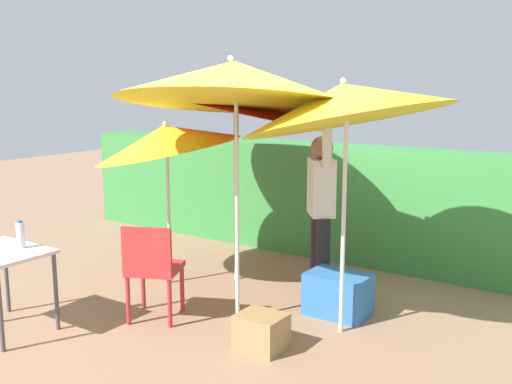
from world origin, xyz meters
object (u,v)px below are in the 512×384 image
at_px(umbrella_orange, 345,103).
at_px(person_vendor, 321,204).
at_px(cooler_box, 338,294).
at_px(folding_table, 1,260).
at_px(chair_plastic, 152,266).
at_px(bottle_water, 21,235).
at_px(umbrella_rainbow, 233,82).
at_px(umbrella_yellow, 234,95).
at_px(umbrella_navy, 166,138).
at_px(crate_cardboard, 261,332).

distance_m(umbrella_orange, person_vendor, 1.39).
bearing_deg(person_vendor, cooler_box, -43.73).
distance_m(cooler_box, folding_table, 2.97).
height_order(person_vendor, chair_plastic, person_vendor).
height_order(person_vendor, bottle_water, person_vendor).
relative_size(umbrella_rainbow, umbrella_yellow, 1.00).
bearing_deg(umbrella_rainbow, umbrella_navy, 161.12).
xyz_separation_m(umbrella_rainbow, umbrella_navy, (-1.15, 0.39, -0.56)).
distance_m(crate_cardboard, folding_table, 2.29).
distance_m(person_vendor, cooler_box, 0.92).
bearing_deg(crate_cardboard, umbrella_yellow, 133.05).
distance_m(umbrella_yellow, folding_table, 2.74).
bearing_deg(person_vendor, folding_table, -128.08).
xyz_separation_m(chair_plastic, cooler_box, (1.30, 1.06, -0.32)).
bearing_deg(umbrella_rainbow, umbrella_yellow, 126.12).
bearing_deg(chair_plastic, umbrella_yellow, 93.85).
height_order(chair_plastic, cooler_box, chair_plastic).
relative_size(person_vendor, crate_cardboard, 5.11).
relative_size(chair_plastic, crate_cardboard, 2.42).
xyz_separation_m(umbrella_orange, chair_plastic, (-1.49, -0.70, -1.44)).
distance_m(umbrella_navy, person_vendor, 1.71).
distance_m(umbrella_navy, cooler_box, 2.32).
height_order(umbrella_navy, bottle_water, umbrella_navy).
bearing_deg(umbrella_navy, bottle_water, -99.36).
bearing_deg(bottle_water, person_vendor, 51.40).
height_order(chair_plastic, bottle_water, bottle_water).
height_order(umbrella_rainbow, umbrella_navy, umbrella_rainbow).
bearing_deg(folding_table, umbrella_yellow, 69.91).
distance_m(umbrella_rainbow, person_vendor, 1.58).
relative_size(umbrella_orange, chair_plastic, 2.58).
xyz_separation_m(umbrella_rainbow, person_vendor, (0.32, 1.00, -1.18)).
distance_m(umbrella_yellow, chair_plastic, 2.01).
bearing_deg(cooler_box, folding_table, -138.84).
bearing_deg(umbrella_rainbow, umbrella_orange, 16.15).
relative_size(umbrella_orange, person_vendor, 1.22).
distance_m(umbrella_orange, bottle_water, 2.94).
xyz_separation_m(crate_cardboard, folding_table, (-2.03, -0.94, 0.48)).
distance_m(umbrella_navy, folding_table, 1.96).
relative_size(umbrella_rainbow, crate_cardboard, 6.70).
bearing_deg(umbrella_rainbow, person_vendor, 72.39).
xyz_separation_m(person_vendor, chair_plastic, (-0.90, -1.44, -0.42)).
xyz_separation_m(umbrella_yellow, bottle_water, (-0.73, -2.09, -1.15)).
bearing_deg(umbrella_navy, folding_table, -101.29).
relative_size(crate_cardboard, bottle_water, 1.53).
xyz_separation_m(umbrella_rainbow, chair_plastic, (-0.58, -0.44, -1.60)).
relative_size(umbrella_rainbow, person_vendor, 1.31).
xyz_separation_m(umbrella_orange, umbrella_yellow, (-1.58, 0.66, 0.03)).
height_order(person_vendor, folding_table, person_vendor).
height_order(umbrella_yellow, crate_cardboard, umbrella_yellow).
xyz_separation_m(crate_cardboard, bottle_water, (-1.94, -0.79, 0.68)).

